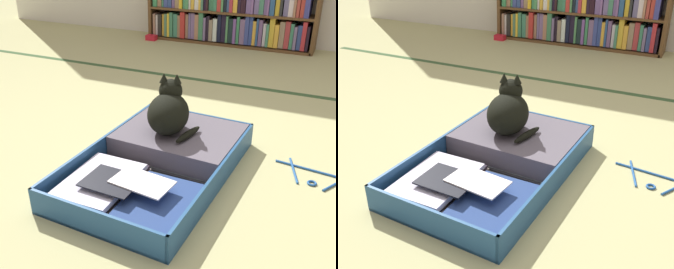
{
  "view_description": "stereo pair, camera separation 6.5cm",
  "coord_description": "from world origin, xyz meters",
  "views": [
    {
      "loc": [
        0.55,
        -1.43,
        0.96
      ],
      "look_at": [
        -0.08,
        -0.05,
        0.19
      ],
      "focal_mm": 43.18,
      "sensor_mm": 36.0,
      "label": 1
    },
    {
      "loc": [
        0.6,
        -1.41,
        0.96
      ],
      "look_at": [
        -0.08,
        -0.05,
        0.19
      ],
      "focal_mm": 43.18,
      "sensor_mm": 36.0,
      "label": 2
    }
  ],
  "objects": [
    {
      "name": "open_suitcase",
      "position": [
        -0.13,
        -0.01,
        0.05
      ],
      "size": [
        0.62,
        0.95,
        0.11
      ],
      "color": "navy",
      "rests_on": "ground_plane"
    },
    {
      "name": "small_red_pouch",
      "position": [
        -1.24,
        2.1,
        0.02
      ],
      "size": [
        0.1,
        0.07,
        0.05
      ],
      "color": "red",
      "rests_on": "ground_plane"
    },
    {
      "name": "black_cat",
      "position": [
        -0.16,
        0.13,
        0.21
      ],
      "size": [
        0.27,
        0.29,
        0.27
      ],
      "color": "black",
      "rests_on": "open_suitcase"
    },
    {
      "name": "ground_plane",
      "position": [
        0.0,
        0.0,
        0.0
      ],
      "size": [
        10.0,
        10.0,
        0.0
      ],
      "primitive_type": "plane",
      "color": "tan"
    },
    {
      "name": "clothes_hanger",
      "position": [
        0.52,
        0.19,
        0.01
      ],
      "size": [
        0.38,
        0.22,
        0.01
      ],
      "color": "#21559D",
      "rests_on": "ground_plane"
    },
    {
      "name": "tatami_border",
      "position": [
        0.0,
        1.19,
        0.0
      ],
      "size": [
        4.8,
        0.05,
        0.0
      ],
      "color": "#34522C",
      "rests_on": "ground_plane"
    }
  ]
}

